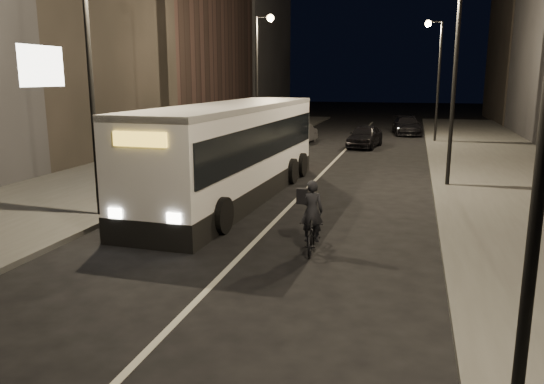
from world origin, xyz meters
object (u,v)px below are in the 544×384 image
Objects in this scene: streetlight_right_far at (435,65)px; car_near at (365,136)px; streetlight_right_mid at (449,55)px; streetlight_left_far at (261,63)px; streetlight_left_near at (96,49)px; city_bus at (233,147)px; cyclist_on_bicycle at (312,228)px; car_mid at (301,133)px; car_far at (407,125)px.

streetlight_right_far is 7.23m from car_near.
streetlight_right_mid is 1.00× the size of streetlight_left_far.
streetlight_left_near is 18.00m from streetlight_left_far.
city_bus is at bearing -94.67° from car_near.
streetlight_right_far is 1.86× the size of car_near.
city_bus is 3.03× the size of car_near.
streetlight_right_mid is 1.86× the size of car_near.
streetlight_left_near is 4.16× the size of cyclist_on_bicycle.
streetlight_left_far is 1.86× the size of car_near.
car_mid is at bearing 60.03° from streetlight_left_far.
streetlight_left_near is at bearing -100.13° from car_near.
cyclist_on_bicycle is at bearing -12.25° from streetlight_left_near.
car_far is at bearing 51.89° from streetlight_left_far.
streetlight_right_far is 10.29m from car_mid.
streetlight_right_mid is 16.59m from car_mid.
city_bus is at bearing 54.16° from streetlight_left_near.
car_far is at bearing 94.63° from streetlight_right_mid.
car_far is (8.93, 11.39, -4.64)m from streetlight_left_far.
car_mid is at bearing -138.29° from car_far.
streetlight_right_far is at bearing 29.36° from streetlight_left_far.
car_mid is at bearing 97.63° from cyclist_on_bicycle.
streetlight_left_near is 1.63× the size of car_far.
streetlight_right_mid and streetlight_right_far have the same top height.
car_far is (8.93, 29.39, -4.64)m from streetlight_left_near.
streetlight_right_far is at bearing -79.47° from car_far.
streetlight_right_mid is at bearing 29.11° from city_bus.
car_far is (-1.73, 21.39, -4.64)m from streetlight_right_mid.
car_near is at bearing -140.01° from streetlight_right_far.
car_far is (2.53, 8.96, -0.02)m from car_near.
streetlight_right_mid is at bearing -90.00° from streetlight_right_far.
streetlight_right_mid is at bearing 126.33° from car_mid.
car_near is at bearing 80.24° from city_bus.
streetlight_left_far is at bearing -151.99° from car_near.
streetlight_right_far is 12.24m from streetlight_left_far.
streetlight_left_near is at bearing -113.96° from streetlight_right_far.
streetlight_left_far is at bearing 104.76° from cyclist_on_bicycle.
streetlight_right_far is 26.26m from streetlight_left_near.
streetlight_left_near reaches higher than city_bus.
car_near is at bearing 86.61° from cyclist_on_bicycle.
car_near is (6.40, 20.42, -4.62)m from streetlight_left_near.
streetlight_right_mid is 16.00m from streetlight_right_far.
cyclist_on_bicycle is 0.46× the size of car_mid.
streetlight_left_far is 6.01m from car_mid.
cyclist_on_bicycle is at bearing -81.06° from car_near.
cyclist_on_bicycle is (-3.63, -25.53, -4.71)m from streetlight_right_far.
streetlight_left_near is 21.89m from car_near.
cyclist_on_bicycle is at bearing -51.68° from city_bus.
streetlight_right_far is 1.90× the size of car_mid.
streetlight_right_mid is 4.16× the size of cyclist_on_bicycle.
city_bus is (-7.72, -19.92, -3.43)m from streetlight_right_far.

